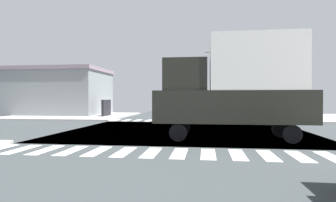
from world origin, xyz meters
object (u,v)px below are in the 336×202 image
street_lamp (261,79)px  sedan_farside_1 (187,103)px  box_truck_middle_1 (237,85)px  bank_building (55,92)px  sedan_leading_3 (170,103)px  traffic_signal_mast (255,66)px

street_lamp → sedan_farside_1: 15.46m
sedan_farside_1 → box_truck_middle_1: bearing=97.7°
box_truck_middle_1 → street_lamp: bearing=-13.1°
box_truck_middle_1 → bank_building: bearing=47.1°
bank_building → sedan_leading_3: 21.48m
traffic_signal_mast → bank_building: bearing=162.1°
traffic_signal_mast → sedan_farside_1: size_ratio=1.59×
bank_building → sedan_farside_1: size_ratio=3.09×
traffic_signal_mast → bank_building: 22.62m
street_lamp → bank_building: (-24.18, -5.23, -1.65)m
sedan_farside_1 → box_truck_middle_1: size_ratio=0.60×
bank_building → traffic_signal_mast: bearing=-17.9°
street_lamp → box_truck_middle_1: street_lamp is taller
traffic_signal_mast → sedan_leading_3: (-10.18, 25.14, -3.52)m
bank_building → sedan_leading_3: bearing=58.3°
box_truck_middle_1 → sedan_leading_3: bearing=12.0°
street_lamp → bank_building: size_ratio=0.54×
bank_building → box_truck_middle_1: bank_building is taller
bank_building → sedan_farside_1: bank_building is taller
sedan_farside_1 → box_truck_middle_1: (4.61, -34.16, 1.45)m
bank_building → sedan_farside_1: bearing=49.4°
street_lamp → box_truck_middle_1: bearing=-103.1°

